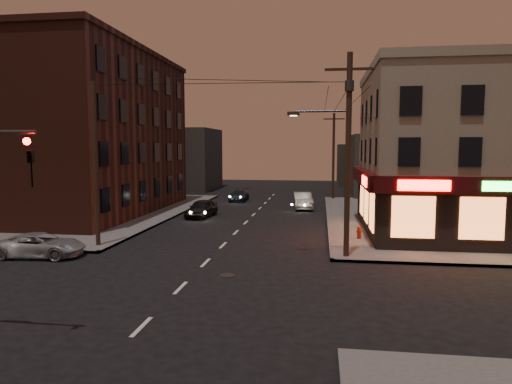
% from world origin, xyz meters
% --- Properties ---
extents(ground, '(120.00, 120.00, 0.00)m').
position_xyz_m(ground, '(0.00, 0.00, 0.00)').
color(ground, black).
rests_on(ground, ground).
extents(sidewalk_ne, '(24.00, 28.00, 0.15)m').
position_xyz_m(sidewalk_ne, '(18.00, 19.00, 0.07)').
color(sidewalk_ne, '#514F4C').
rests_on(sidewalk_ne, ground).
extents(sidewalk_nw, '(24.00, 28.00, 0.15)m').
position_xyz_m(sidewalk_nw, '(-18.00, 19.00, 0.07)').
color(sidewalk_nw, '#514F4C').
rests_on(sidewalk_nw, ground).
extents(pizza_building, '(15.85, 12.85, 10.50)m').
position_xyz_m(pizza_building, '(15.93, 13.43, 5.35)').
color(pizza_building, gray).
rests_on(pizza_building, sidewalk_ne).
extents(brick_apartment, '(12.00, 20.00, 13.00)m').
position_xyz_m(brick_apartment, '(-14.50, 19.00, 6.65)').
color(brick_apartment, '#4D2318').
rests_on(brick_apartment, sidewalk_nw).
extents(bg_building_ne_a, '(10.00, 12.00, 7.00)m').
position_xyz_m(bg_building_ne_a, '(14.00, 38.00, 3.50)').
color(bg_building_ne_a, '#3F3D3A').
rests_on(bg_building_ne_a, ground).
extents(bg_building_nw, '(9.00, 10.00, 8.00)m').
position_xyz_m(bg_building_nw, '(-13.00, 42.00, 4.00)').
color(bg_building_nw, '#3F3D3A').
rests_on(bg_building_nw, ground).
extents(bg_building_ne_b, '(8.00, 8.00, 6.00)m').
position_xyz_m(bg_building_ne_b, '(12.00, 52.00, 3.00)').
color(bg_building_ne_b, '#3F3D3A').
rests_on(bg_building_ne_b, ground).
extents(utility_pole_main, '(4.20, 0.44, 10.00)m').
position_xyz_m(utility_pole_main, '(6.68, 5.80, 5.76)').
color(utility_pole_main, '#382619').
rests_on(utility_pole_main, sidewalk_ne).
extents(utility_pole_far, '(0.26, 0.26, 9.00)m').
position_xyz_m(utility_pole_far, '(6.80, 32.00, 4.65)').
color(utility_pole_far, '#382619').
rests_on(utility_pole_far, sidewalk_ne).
extents(utility_pole_west, '(0.24, 0.24, 9.00)m').
position_xyz_m(utility_pole_west, '(-6.80, 6.50, 4.65)').
color(utility_pole_west, '#382619').
rests_on(utility_pole_west, sidewalk_nw).
extents(suv_cross, '(4.55, 2.35, 1.23)m').
position_xyz_m(suv_cross, '(-8.65, 4.00, 0.61)').
color(suv_cross, '#9A9FA3').
rests_on(suv_cross, ground).
extents(sedan_near, '(2.12, 4.30, 1.41)m').
position_xyz_m(sedan_near, '(-3.95, 18.19, 0.71)').
color(sedan_near, black).
rests_on(sedan_near, ground).
extents(sedan_mid, '(2.14, 4.68, 1.49)m').
position_xyz_m(sedan_mid, '(3.89, 24.27, 0.74)').
color(sedan_mid, gray).
rests_on(sedan_mid, ground).
extents(sedan_far, '(1.76, 4.20, 1.21)m').
position_xyz_m(sedan_far, '(-2.92, 29.44, 0.61)').
color(sedan_far, black).
rests_on(sedan_far, ground).
extents(fire_hydrant, '(0.33, 0.33, 0.75)m').
position_xyz_m(fire_hydrant, '(7.80, 10.32, 0.56)').
color(fire_hydrant, maroon).
rests_on(fire_hydrant, sidewalk_ne).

